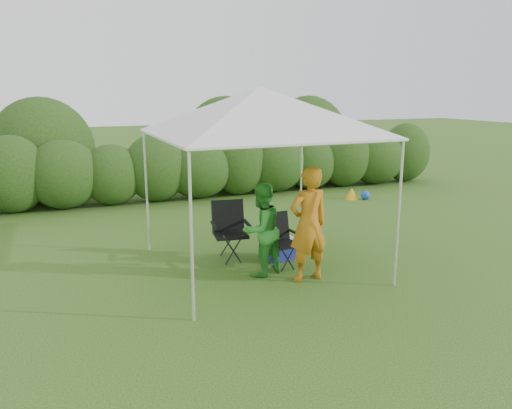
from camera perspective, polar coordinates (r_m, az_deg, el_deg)
name	(u,v)px	position (r m, az deg, el deg)	size (l,w,h in m)	color
ground	(272,276)	(7.69, 1.85, -8.20)	(70.00, 70.00, 0.00)	#3F6720
hedge	(182,168)	(13.06, -8.49, 4.19)	(15.89, 1.53, 1.80)	#2A4C17
canopy	(260,111)	(7.64, 0.44, 10.60)	(3.10, 3.10, 2.83)	silver
chair_right	(279,237)	(8.01, 2.65, -3.68)	(0.57, 0.52, 0.86)	black
chair_left	(229,226)	(8.37, -3.05, -2.50)	(0.66, 0.62, 0.97)	black
man	(308,224)	(7.34, 6.02, -2.27)	(0.62, 0.41, 1.71)	#BE6D15
woman	(261,230)	(7.54, 0.63, -2.90)	(0.70, 0.54, 1.43)	green
cooler	(281,248)	(8.39, 2.85, -5.03)	(0.47, 0.36, 0.38)	navy
bottle	(285,231)	(8.29, 3.36, -3.09)	(0.06, 0.06, 0.23)	#592D0C
lawn_toy	(355,194)	(13.26, 11.27, 1.20)	(0.59, 0.49, 0.29)	gold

